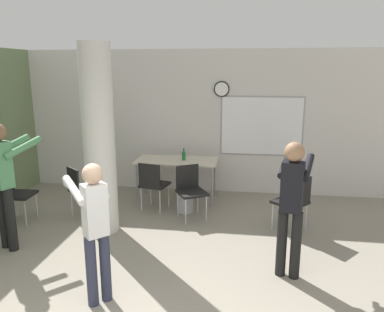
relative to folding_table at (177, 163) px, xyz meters
name	(u,v)px	position (x,y,z in m)	size (l,w,h in m)	color
wall_back	(198,122)	(0.30, 0.67, 0.68)	(8.00, 0.15, 2.80)	silver
support_pillar	(99,141)	(-0.87, -1.54, 0.68)	(0.46, 0.46, 2.80)	silver
folding_table	(177,163)	(0.00, 0.00, 0.00)	(1.51, 0.73, 0.77)	beige
bottle_on_table	(184,156)	(0.13, -0.01, 0.14)	(0.07, 0.07, 0.23)	#1E6B2D
waste_bin	(185,201)	(0.25, -0.61, -0.53)	(0.29, 0.29, 0.38)	#B2B2B7
chair_near_pillar	(82,188)	(-1.40, -1.09, -0.21)	(0.62, 0.62, 0.87)	black
chair_table_front	(190,188)	(0.38, -0.84, -0.21)	(0.60, 0.60, 0.87)	black
chair_table_left	(153,182)	(-0.31, -0.63, -0.21)	(0.53, 0.53, 0.87)	black
chair_mid_room	(294,200)	(2.01, -1.18, -0.21)	(0.62, 0.62, 0.87)	black
chair_by_left_wall	(14,191)	(-2.40, -1.41, -0.21)	(0.46, 0.46, 0.87)	black
person_playing_side	(292,199)	(1.81, -2.47, 0.25)	(0.48, 0.68, 1.64)	black
person_watching_back	(4,177)	(-1.92, -2.29, 0.31)	(0.58, 0.70, 1.75)	black
person_playing_front	(95,223)	(-0.24, -3.29, 0.18)	(0.60, 0.58, 1.52)	#2D3347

